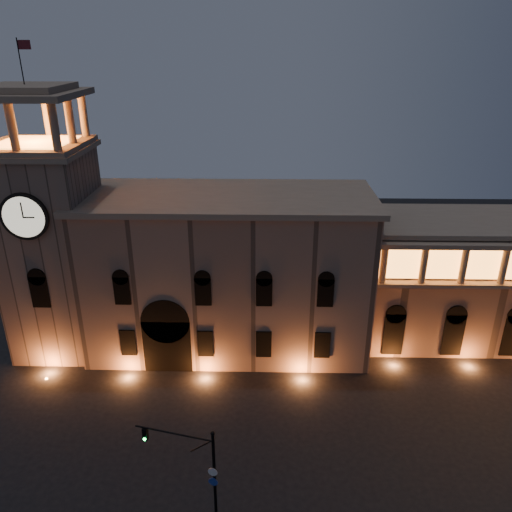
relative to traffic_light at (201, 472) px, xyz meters
name	(u,v)px	position (x,y,z in m)	size (l,w,h in m)	color
ground	(236,500)	(2.28, 1.51, -4.34)	(160.00, 160.00, 0.00)	black
government_building	(227,273)	(0.20, 23.44, 4.43)	(30.80, 12.80, 17.60)	#866958
clock_tower	(52,243)	(-18.22, 22.49, 8.16)	(9.80, 9.80, 32.40)	#866958
traffic_light	(201,472)	(0.00, 0.00, 0.00)	(5.88, 1.73, 8.26)	black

